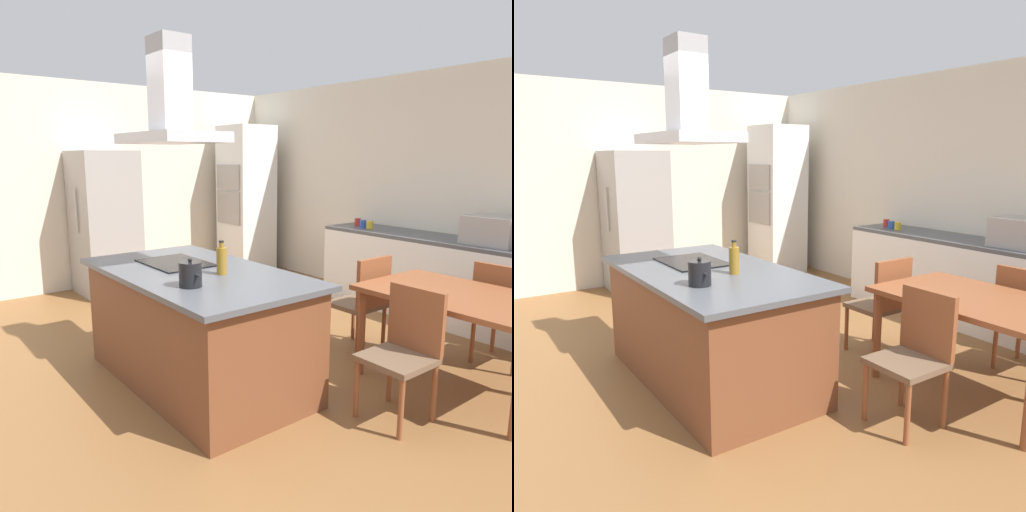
{
  "view_description": "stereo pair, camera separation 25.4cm",
  "coord_description": "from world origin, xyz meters",
  "views": [
    {
      "loc": [
        3.18,
        -1.89,
        1.75
      ],
      "look_at": [
        0.23,
        0.4,
        1.0
      ],
      "focal_mm": 34.85,
      "sensor_mm": 36.0,
      "label": 1
    },
    {
      "loc": [
        3.33,
        -1.69,
        1.75
      ],
      "look_at": [
        0.23,
        0.4,
        1.0
      ],
      "focal_mm": 34.85,
      "sensor_mm": 36.0,
      "label": 2
    }
  ],
  "objects": [
    {
      "name": "cooktop",
      "position": [
        -0.32,
        0.0,
        0.91
      ],
      "size": [
        0.6,
        0.44,
        0.01
      ],
      "primitive_type": "cube",
      "color": "black",
      "rests_on": "kitchen_island"
    },
    {
      "name": "olive_oil_bottle",
      "position": [
        0.22,
        0.09,
        1.01
      ],
      "size": [
        0.08,
        0.08,
        0.25
      ],
      "color": "olive",
      "rests_on": "kitchen_island"
    },
    {
      "name": "range_hood",
      "position": [
        -0.32,
        0.0,
        2.1
      ],
      "size": [
        0.9,
        0.55,
        0.78
      ],
      "color": "#ADADB2"
    },
    {
      "name": "wall_left",
      "position": [
        -3.45,
        1.0,
        1.35
      ],
      "size": [
        0.1,
        8.8,
        2.7
      ],
      "primitive_type": "cube",
      "color": "beige",
      "rests_on": "ground"
    },
    {
      "name": "chair_facing_island",
      "position": [
        1.31,
        0.83,
        0.51
      ],
      "size": [
        0.42,
        0.42,
        0.89
      ],
      "color": "brown",
      "rests_on": "ground"
    },
    {
      "name": "dining_table",
      "position": [
        1.31,
        1.49,
        0.67
      ],
      "size": [
        1.4,
        0.9,
        0.75
      ],
      "color": "brown",
      "rests_on": "ground"
    },
    {
      "name": "coffee_mug_red",
      "position": [
        -0.91,
        2.9,
        0.95
      ],
      "size": [
        0.08,
        0.08,
        0.09
      ],
      "primitive_type": "cylinder",
      "color": "red",
      "rests_on": "back_counter"
    },
    {
      "name": "ground",
      "position": [
        0.0,
        1.5,
        0.0
      ],
      "size": [
        16.0,
        16.0,
        0.0
      ],
      "primitive_type": "plane",
      "color": "brown"
    },
    {
      "name": "wall_back",
      "position": [
        0.0,
        3.25,
        1.35
      ],
      "size": [
        7.2,
        0.1,
        2.7
      ],
      "primitive_type": "cube",
      "color": "beige",
      "rests_on": "ground"
    },
    {
      "name": "chair_at_left_end",
      "position": [
        0.4,
        1.49,
        0.51
      ],
      "size": [
        0.42,
        0.42,
        0.89
      ],
      "color": "brown",
      "rests_on": "ground"
    },
    {
      "name": "tea_kettle",
      "position": [
        0.39,
        -0.27,
        0.98
      ],
      "size": [
        0.21,
        0.15,
        0.19
      ],
      "color": "black",
      "rests_on": "kitchen_island"
    },
    {
      "name": "wall_oven_stack",
      "position": [
        -2.9,
        2.65,
        1.1
      ],
      "size": [
        0.7,
        0.66,
        2.2
      ],
      "color": "white",
      "rests_on": "ground"
    },
    {
      "name": "coffee_mug_yellow",
      "position": [
        -0.64,
        2.81,
        0.95
      ],
      "size": [
        0.08,
        0.08,
        0.09
      ],
      "primitive_type": "cylinder",
      "color": "gold",
      "rests_on": "back_counter"
    },
    {
      "name": "back_counter",
      "position": [
        0.1,
        2.88,
        0.45
      ],
      "size": [
        2.48,
        0.62,
        0.9
      ],
      "color": "white",
      "rests_on": "ground"
    },
    {
      "name": "coffee_mug_blue",
      "position": [
        -0.75,
        2.81,
        0.95
      ],
      "size": [
        0.08,
        0.08,
        0.09
      ],
      "primitive_type": "cylinder",
      "color": "#2D56B2",
      "rests_on": "back_counter"
    },
    {
      "name": "refrigerator",
      "position": [
        -2.98,
        0.45,
        0.91
      ],
      "size": [
        0.8,
        0.73,
        1.82
      ],
      "color": "#9E9993",
      "rests_on": "ground"
    },
    {
      "name": "countertop_microwave",
      "position": [
        0.82,
        2.88,
        1.04
      ],
      "size": [
        0.5,
        0.38,
        0.28
      ],
      "primitive_type": "cube",
      "color": "#9E9993",
      "rests_on": "back_counter"
    },
    {
      "name": "kitchen_island",
      "position": [
        0.0,
        0.0,
        0.45
      ],
      "size": [
        1.98,
        1.09,
        0.9
      ],
      "color": "brown",
      "rests_on": "ground"
    },
    {
      "name": "chair_facing_back_wall",
      "position": [
        1.31,
        2.16,
        0.51
      ],
      "size": [
        0.42,
        0.42,
        0.89
      ],
      "color": "brown",
      "rests_on": "ground"
    }
  ]
}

